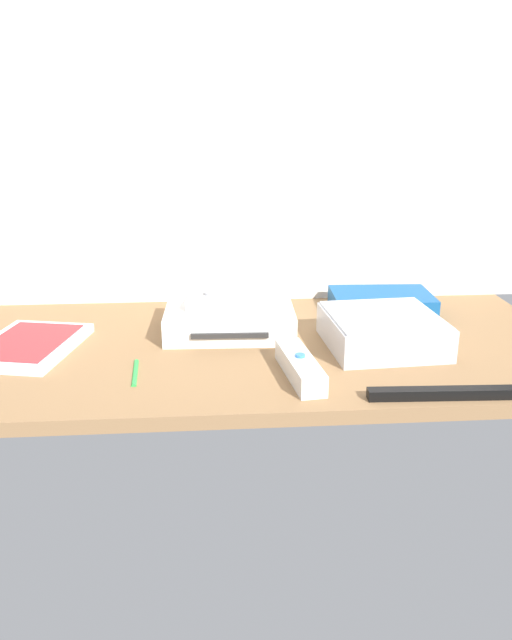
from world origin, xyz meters
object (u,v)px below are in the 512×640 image
network_router (381,302)px  stylus_pen (135,371)px  remote_wand (300,367)px  game_case (29,345)px  game_console (230,319)px  sensor_bar (460,393)px  remote_classic_pad (233,301)px  mini_computer (383,331)px

network_router → stylus_pen: 49.34cm
network_router → remote_wand: bearing=-121.8°
game_case → remote_wand: (40.39, -13.37, 0.75)cm
game_console → game_case: game_console is taller
sensor_bar → remote_wand: bearing=159.4°
sensor_bar → stylus_pen: sensor_bar is taller
game_case → game_console: bearing=23.4°
game_console → remote_classic_pad: size_ratio=1.37×
game_console → network_router: game_console is taller
remote_classic_pad → sensor_bar: (28.06, -27.43, -4.71)cm
mini_computer → stylus_pen: bearing=-168.3°
remote_wand → sensor_bar: 21.36cm
game_console → mini_computer: size_ratio=1.19×
game_case → remote_classic_pad: bearing=22.5°
mini_computer → stylus_pen: 38.42cm
remote_classic_pad → mini_computer: bearing=-9.3°
game_console → mini_computer: (23.55, -8.87, 0.44)cm
network_router → sensor_bar: network_router is taller
game_console → remote_wand: 21.53cm
mini_computer → sensor_bar: 19.73cm
remote_classic_pad → stylus_pen: size_ratio=1.74×
remote_classic_pad → stylus_pen: bearing=-121.0°
network_router → stylus_pen: network_router is taller
game_console → remote_wand: game_console is taller
mini_computer → game_console: bearing=159.4°
game_case → remote_wand: size_ratio=1.42×
remote_wand → sensor_bar: size_ratio=0.63×
game_case → remote_wand: bearing=-6.0°
network_router → sensor_bar: 36.70cm
mini_computer → stylus_pen: mini_computer is taller
game_console → sensor_bar: size_ratio=0.90×
remote_wand → sensor_bar: bearing=-29.9°
mini_computer → remote_classic_pad: remote_classic_pad is taller
network_router → remote_wand: same height
game_console → stylus_pen: bearing=-128.2°
remote_wand → game_case: bearing=154.6°
sensor_bar → game_case: bearing=162.5°
network_router → mini_computer: bearing=-102.5°
remote_wand → stylus_pen: (-23.04, 2.89, -1.16)cm
game_case → network_router: (59.57, 15.02, 0.94)cm
sensor_bar → game_console: bearing=138.2°
game_console → game_case: (-31.36, -6.16, -1.44)cm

